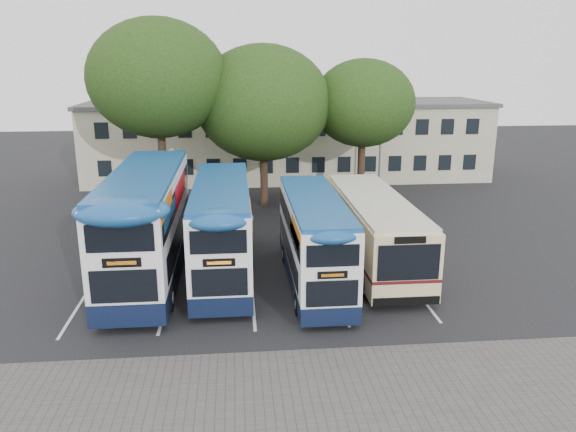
{
  "coord_description": "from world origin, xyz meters",
  "views": [
    {
      "loc": [
        -4.28,
        -19.06,
        9.64
      ],
      "look_at": [
        -2.03,
        5.0,
        2.79
      ],
      "focal_mm": 35.0,
      "sensor_mm": 36.0,
      "label": 1
    }
  ],
  "objects_px": {
    "lamp_post": "(381,124)",
    "bus_dd_right": "(314,237)",
    "bus_dd_left": "(147,219)",
    "bus_dd_mid": "(222,225)",
    "tree_left": "(158,78)",
    "tree_mid": "(263,103)",
    "bus_single": "(373,226)",
    "tree_right": "(363,103)"
  },
  "relations": [
    {
      "from": "lamp_post",
      "to": "tree_mid",
      "type": "height_order",
      "value": "tree_mid"
    },
    {
      "from": "tree_mid",
      "to": "bus_dd_mid",
      "type": "height_order",
      "value": "tree_mid"
    },
    {
      "from": "bus_dd_right",
      "to": "bus_single",
      "type": "bearing_deg",
      "value": 35.83
    },
    {
      "from": "lamp_post",
      "to": "tree_right",
      "type": "distance_m",
      "value": 3.35
    },
    {
      "from": "tree_left",
      "to": "bus_dd_mid",
      "type": "relative_size",
      "value": 1.17
    },
    {
      "from": "lamp_post",
      "to": "bus_dd_right",
      "type": "height_order",
      "value": "lamp_post"
    },
    {
      "from": "bus_dd_mid",
      "to": "bus_dd_right",
      "type": "relative_size",
      "value": 1.09
    },
    {
      "from": "tree_mid",
      "to": "tree_right",
      "type": "xyz_separation_m",
      "value": [
        6.6,
        0.29,
        -0.09
      ]
    },
    {
      "from": "lamp_post",
      "to": "tree_right",
      "type": "xyz_separation_m",
      "value": [
        -1.87,
        -2.24,
        1.64
      ]
    },
    {
      "from": "tree_left",
      "to": "bus_dd_left",
      "type": "bearing_deg",
      "value": -87.06
    },
    {
      "from": "tree_left",
      "to": "bus_dd_mid",
      "type": "bearing_deg",
      "value": -70.52
    },
    {
      "from": "tree_mid",
      "to": "bus_dd_left",
      "type": "height_order",
      "value": "tree_mid"
    },
    {
      "from": "tree_right",
      "to": "tree_mid",
      "type": "bearing_deg",
      "value": -177.47
    },
    {
      "from": "bus_dd_right",
      "to": "tree_left",
      "type": "bearing_deg",
      "value": 122.29
    },
    {
      "from": "tree_right",
      "to": "bus_single",
      "type": "bearing_deg",
      "value": -99.56
    },
    {
      "from": "bus_dd_left",
      "to": "bus_dd_mid",
      "type": "height_order",
      "value": "bus_dd_left"
    },
    {
      "from": "bus_dd_mid",
      "to": "bus_dd_right",
      "type": "distance_m",
      "value": 4.26
    },
    {
      "from": "tree_left",
      "to": "bus_dd_right",
      "type": "bearing_deg",
      "value": -57.71
    },
    {
      "from": "tree_left",
      "to": "tree_mid",
      "type": "distance_m",
      "value": 6.7
    },
    {
      "from": "lamp_post",
      "to": "bus_dd_left",
      "type": "xyz_separation_m",
      "value": [
        -14.3,
        -14.54,
        -2.41
      ]
    },
    {
      "from": "bus_dd_left",
      "to": "bus_dd_right",
      "type": "height_order",
      "value": "bus_dd_left"
    },
    {
      "from": "tree_left",
      "to": "tree_right",
      "type": "distance_m",
      "value": 13.18
    },
    {
      "from": "tree_left",
      "to": "tree_mid",
      "type": "height_order",
      "value": "tree_left"
    },
    {
      "from": "lamp_post",
      "to": "bus_dd_left",
      "type": "bearing_deg",
      "value": -134.52
    },
    {
      "from": "bus_dd_left",
      "to": "bus_single",
      "type": "distance_m",
      "value": 10.54
    },
    {
      "from": "lamp_post",
      "to": "bus_dd_left",
      "type": "distance_m",
      "value": 20.54
    },
    {
      "from": "tree_mid",
      "to": "bus_dd_mid",
      "type": "xyz_separation_m",
      "value": [
        -2.53,
        -12.11,
        -4.46
      ]
    },
    {
      "from": "tree_left",
      "to": "bus_dd_right",
      "type": "xyz_separation_m",
      "value": [
        7.85,
        -12.43,
        -6.26
      ]
    },
    {
      "from": "lamp_post",
      "to": "bus_dd_right",
      "type": "distance_m",
      "value": 17.83
    },
    {
      "from": "lamp_post",
      "to": "bus_single",
      "type": "xyz_separation_m",
      "value": [
        -3.82,
        -13.82,
        -3.21
      ]
    },
    {
      "from": "bus_dd_left",
      "to": "bus_dd_right",
      "type": "relative_size",
      "value": 1.24
    },
    {
      "from": "tree_right",
      "to": "bus_dd_left",
      "type": "relative_size",
      "value": 0.82
    },
    {
      "from": "tree_right",
      "to": "lamp_post",
      "type": "bearing_deg",
      "value": 50.19
    },
    {
      "from": "tree_left",
      "to": "bus_single",
      "type": "bearing_deg",
      "value": -42.51
    },
    {
      "from": "tree_left",
      "to": "tree_mid",
      "type": "relative_size",
      "value": 1.14
    },
    {
      "from": "tree_right",
      "to": "bus_dd_mid",
      "type": "xyz_separation_m",
      "value": [
        -9.13,
        -12.4,
        -4.37
      ]
    },
    {
      "from": "bus_dd_left",
      "to": "bus_dd_mid",
      "type": "relative_size",
      "value": 1.14
    },
    {
      "from": "tree_mid",
      "to": "bus_single",
      "type": "distance_m",
      "value": 13.17
    },
    {
      "from": "lamp_post",
      "to": "bus_dd_left",
      "type": "height_order",
      "value": "lamp_post"
    },
    {
      "from": "tree_mid",
      "to": "bus_dd_right",
      "type": "xyz_separation_m",
      "value": [
        1.46,
        -13.6,
        -4.66
      ]
    },
    {
      "from": "tree_left",
      "to": "bus_dd_left",
      "type": "relative_size",
      "value": 1.03
    },
    {
      "from": "bus_dd_left",
      "to": "bus_single",
      "type": "xyz_separation_m",
      "value": [
        10.49,
        0.72,
        -0.8
      ]
    }
  ]
}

